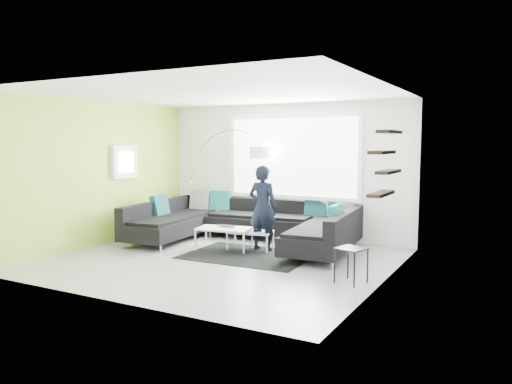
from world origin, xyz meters
TOP-DOWN VIEW (x-y plane):
  - ground at (0.00, 0.00)m, footprint 5.50×5.50m
  - room_shell at (0.04, 0.21)m, footprint 5.54×5.04m
  - sectional_sofa at (-0.28, 1.31)m, footprint 4.43×3.00m
  - rug at (0.23, 0.54)m, footprint 2.24×1.66m
  - coffee_table at (-0.21, 0.88)m, footprint 1.39×0.98m
  - arc_lamp at (-2.21, 2.18)m, footprint 2.17×0.84m
  - side_table at (2.35, -0.26)m, footprint 0.46×0.46m
  - person at (0.24, 1.06)m, footprint 0.59×0.40m
  - laptop at (-0.43, 0.82)m, footprint 0.38×0.24m

SIDE VIEW (x-z plane):
  - ground at x=0.00m, z-range 0.00..0.00m
  - rug at x=0.23m, z-range 0.00..0.01m
  - coffee_table at x=-0.21m, z-range 0.00..0.41m
  - side_table at x=2.35m, z-range 0.00..0.51m
  - sectional_sofa at x=-0.28m, z-range -0.05..0.85m
  - laptop at x=-0.43m, z-range 0.41..0.44m
  - person at x=0.24m, z-range 0.00..1.58m
  - arc_lamp at x=-2.21m, z-range 0.00..2.28m
  - room_shell at x=0.04m, z-range 0.40..3.22m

